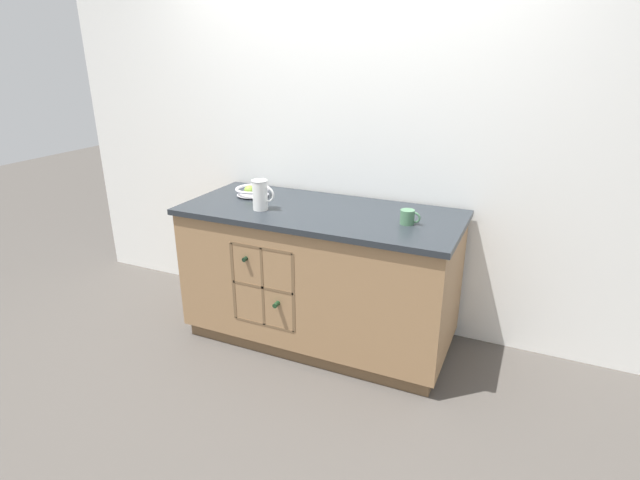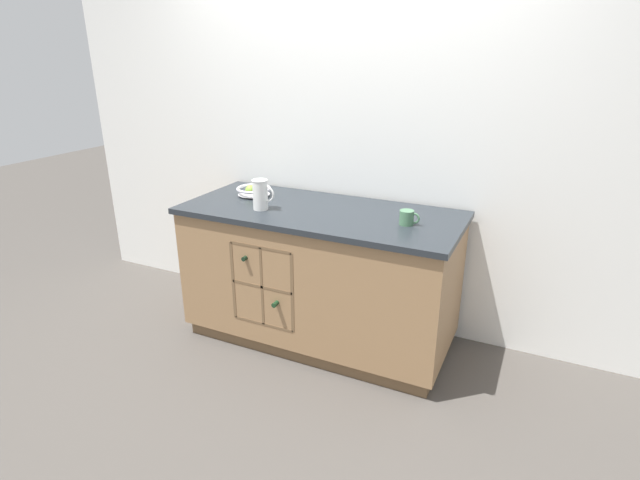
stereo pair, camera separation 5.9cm
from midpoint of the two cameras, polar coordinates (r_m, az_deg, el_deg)
ground_plane at (r=3.41m, az=0.50°, el=-10.98°), size 14.00×14.00×0.00m
back_wall at (r=3.33m, az=3.74°, el=11.77°), size 4.40×0.06×2.55m
kitchen_island at (r=3.19m, az=0.48°, el=-4.09°), size 1.71×0.77×0.89m
fruit_bowl at (r=3.36m, az=-7.04°, el=5.69°), size 0.23×0.23×0.08m
white_pitcher at (r=3.04m, az=-6.24°, el=5.26°), size 0.15×0.10×0.18m
ceramic_mug at (r=2.81m, az=10.53°, el=2.53°), size 0.11×0.08×0.08m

